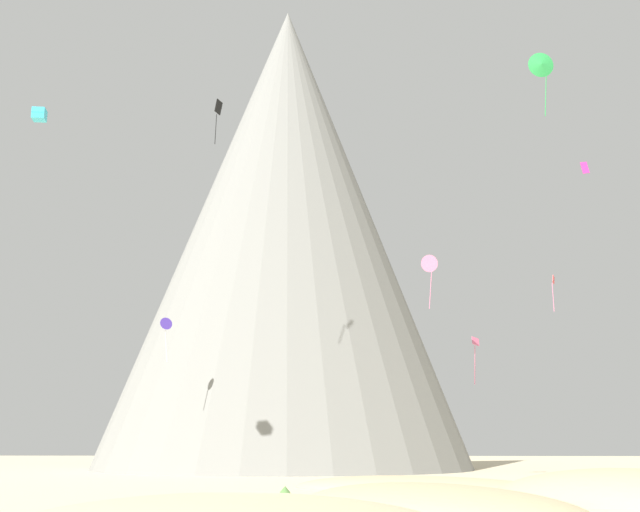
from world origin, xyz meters
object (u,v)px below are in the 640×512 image
object	(u,v)px
bush_near_right	(225,508)
kite_red_mid	(553,285)
kite_pink_mid	(430,264)
kite_teal_low	(309,354)
kite_green_high	(541,65)
bush_far_right	(549,493)
kite_magenta_mid	(585,168)
kite_black_high	(218,111)
kite_cyan_high	(39,115)
rock_massif	(297,249)
kite_indigo_mid	(166,325)
bush_low_patch	(285,491)
kite_rainbow_mid	(475,349)

from	to	relation	value
bush_near_right	kite_red_mid	world-z (taller)	kite_red_mid
kite_pink_mid	kite_teal_low	world-z (taller)	kite_pink_mid
kite_green_high	kite_red_mid	bearing A→B (deg)	71.54
bush_far_right	kite_magenta_mid	xyz separation A→B (m)	(6.16, 8.47, 24.41)
kite_magenta_mid	kite_green_high	xyz separation A→B (m)	(-0.60, 9.49, 13.54)
kite_magenta_mid	kite_red_mid	size ratio (longest dim) A/B	0.27
kite_black_high	kite_cyan_high	distance (m)	19.30
rock_massif	kite_cyan_high	world-z (taller)	rock_massif
bush_far_right	kite_red_mid	xyz separation A→B (m)	(8.98, 33.34, 19.65)
bush_far_right	kite_green_high	xyz separation A→B (m)	(5.56, 17.96, 37.96)
rock_massif	kite_magenta_mid	bearing A→B (deg)	-62.20
kite_indigo_mid	kite_cyan_high	distance (m)	27.40
bush_low_patch	kite_black_high	distance (m)	44.01
kite_rainbow_mid	kite_cyan_high	size ratio (longest dim) A/B	4.23
bush_near_right	kite_indigo_mid	size ratio (longest dim) A/B	0.50
kite_black_high	kite_teal_low	world-z (taller)	kite_black_high
kite_red_mid	kite_magenta_mid	bearing A→B (deg)	59.09
kite_black_high	kite_cyan_high	bearing A→B (deg)	-153.37
rock_massif	kite_black_high	world-z (taller)	rock_massif
rock_massif	kite_red_mid	distance (m)	41.34
kite_black_high	kite_indigo_mid	bearing A→B (deg)	109.88
bush_near_right	kite_pink_mid	distance (m)	50.93
kite_teal_low	kite_cyan_high	distance (m)	40.48
bush_low_patch	kite_teal_low	distance (m)	41.00
kite_black_high	kite_pink_mid	xyz separation A→B (m)	(21.82, 6.06, -15.07)
kite_green_high	kite_pink_mid	xyz separation A→B (m)	(-10.02, 12.17, -16.49)
kite_pink_mid	kite_cyan_high	xyz separation A→B (m)	(-35.15, -18.92, 9.61)
bush_far_right	bush_near_right	xyz separation A→B (m)	(-18.24, -13.98, 0.07)
kite_indigo_mid	kite_teal_low	world-z (taller)	kite_indigo_mid
kite_cyan_high	kite_teal_low	bearing A→B (deg)	45.01
bush_far_right	bush_near_right	distance (m)	22.99
bush_near_right	kite_red_mid	distance (m)	58.00
kite_magenta_mid	kite_teal_low	size ratio (longest dim) A/B	0.16
bush_low_patch	kite_cyan_high	xyz separation A→B (m)	(-22.78, 9.81, 31.06)
kite_black_high	kite_pink_mid	bearing A→B (deg)	-1.82
kite_red_mid	kite_black_high	world-z (taller)	kite_black_high
kite_magenta_mid	kite_rainbow_mid	world-z (taller)	kite_magenta_mid
kite_teal_low	kite_red_mid	bearing A→B (deg)	-52.88
bush_low_patch	kite_magenta_mid	xyz separation A→B (m)	(22.99, 7.07, 24.40)
bush_low_patch	rock_massif	distance (m)	65.97
bush_near_right	bush_far_right	bearing A→B (deg)	37.47
kite_magenta_mid	kite_red_mid	world-z (taller)	kite_magenta_mid
kite_green_high	kite_teal_low	xyz separation A→B (m)	(-23.41, 22.28, -24.85)
kite_black_high	kite_cyan_high	world-z (taller)	kite_black_high
bush_near_right	kite_pink_mid	world-z (taller)	kite_pink_mid
kite_black_high	bush_far_right	bearing A→B (deg)	-59.83
kite_red_mid	kite_teal_low	distance (m)	28.46
kite_indigo_mid	kite_teal_low	size ratio (longest dim) A/B	0.74
kite_red_mid	kite_indigo_mid	distance (m)	42.12
bush_far_right	kite_red_mid	bearing A→B (deg)	74.93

